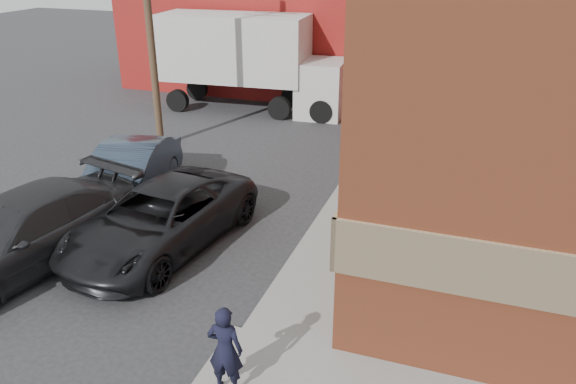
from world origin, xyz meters
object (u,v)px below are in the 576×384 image
Objects in this scene: sedan at (128,173)px; suv_a at (160,218)px; man at (225,350)px; warehouse at (295,29)px; box_truck at (252,57)px; suv_b at (22,233)px; utility_pole at (148,12)px.

sedan is 0.88× the size of suv_a.
man is at bearing -58.48° from sedan.
sedan is at bearing -89.37° from warehouse.
box_truck is (-0.11, -5.49, -0.45)m from warehouse.
sedan is 0.84× the size of suv_b.
suv_a is 0.66× the size of box_truck.
sedan is at bearing -92.51° from box_truck.
suv_a is at bearing -55.08° from sedan.
suv_b reaches higher than suv_a.
box_truck is (-0.11, 13.89, 1.51)m from suv_b.
utility_pole is at bearing -97.77° from warehouse.
utility_pole is at bearing -108.27° from box_truck.
warehouse reaches higher than suv_a.
suv_a is (-3.61, 3.99, -0.15)m from man.
utility_pole is at bearing 98.00° from sedan.
suv_b is at bearing -136.18° from suv_a.
man is 6.50m from suv_b.
sedan is (-5.95, 6.12, -0.12)m from man.
utility_pole reaches higher than suv_b.
warehouse reaches higher than sedan.
warehouse is 22.48m from man.
suv_a is at bearing -81.88° from warehouse.
suv_b is at bearing -25.03° from man.
warehouse is 10.05× the size of man.
warehouse is 1.93× the size of box_truck.
warehouse reaches higher than suv_b.
warehouse reaches higher than box_truck.
sedan is 3.17m from suv_a.
man reaches higher than suv_b.
box_truck is (-0.28, 9.94, 1.55)m from sedan.
warehouse is 17.86m from suv_a.
suv_b is (-0.01, -19.38, -1.96)m from warehouse.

